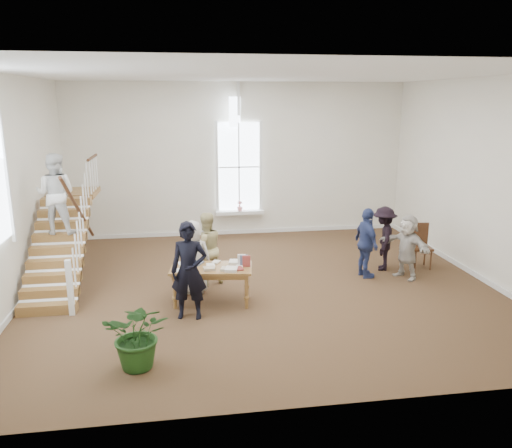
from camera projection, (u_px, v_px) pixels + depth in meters
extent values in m
plane|color=#402A19|center=(263.00, 286.00, 11.03)|extent=(10.00, 10.00, 0.00)
plane|color=white|center=(239.00, 160.00, 14.79)|extent=(10.00, 0.00, 10.00)
plane|color=white|center=(323.00, 246.00, 6.16)|extent=(10.00, 0.00, 10.00)
plane|color=white|center=(12.00, 192.00, 9.75)|extent=(0.00, 9.00, 9.00)
plane|color=white|center=(483.00, 180.00, 11.20)|extent=(0.00, 9.00, 9.00)
plane|color=white|center=(264.00, 74.00, 9.93)|extent=(10.00, 10.00, 0.00)
cube|color=white|center=(240.00, 212.00, 15.00)|extent=(1.45, 0.28, 0.10)
plane|color=white|center=(239.00, 167.00, 14.78)|extent=(2.60, 0.00, 2.60)
plane|color=white|center=(238.00, 112.00, 14.39)|extent=(0.60, 0.60, 0.85)
cube|color=white|center=(239.00, 232.00, 15.30)|extent=(10.00, 0.04, 0.12)
imported|color=pink|center=(240.00, 206.00, 14.92)|extent=(0.17, 0.17, 0.30)
cube|color=brown|center=(47.00, 308.00, 9.61)|extent=(1.10, 0.30, 0.20)
cube|color=brown|center=(50.00, 293.00, 9.84)|extent=(1.10, 0.30, 0.20)
cube|color=brown|center=(53.00, 278.00, 10.08)|extent=(1.10, 0.30, 0.20)
cube|color=brown|center=(55.00, 264.00, 10.32)|extent=(1.10, 0.30, 0.20)
cube|color=brown|center=(58.00, 250.00, 10.56)|extent=(1.10, 0.30, 0.20)
cube|color=brown|center=(60.00, 237.00, 10.80)|extent=(1.10, 0.30, 0.20)
cube|color=brown|center=(62.00, 225.00, 11.04)|extent=(1.10, 0.30, 0.20)
cube|color=brown|center=(64.00, 213.00, 11.28)|extent=(1.10, 0.30, 0.20)
cube|color=brown|center=(66.00, 202.00, 11.52)|extent=(1.10, 0.30, 0.20)
cube|color=brown|center=(74.00, 193.00, 12.37)|extent=(1.10, 1.20, 0.12)
cube|color=white|center=(70.00, 288.00, 9.42)|extent=(0.10, 0.10, 1.10)
cylinder|color=#381C0F|center=(79.00, 210.00, 10.43)|extent=(0.07, 2.74, 1.86)
imported|color=silver|center=(56.00, 194.00, 10.56)|extent=(0.94, 0.79, 1.72)
cube|color=brown|center=(211.00, 268.00, 9.96)|extent=(1.71, 1.03, 0.05)
cube|color=brown|center=(211.00, 272.00, 9.98)|extent=(1.57, 0.89, 0.10)
cylinder|color=brown|center=(175.00, 292.00, 9.76)|extent=(0.07, 0.07, 0.70)
cylinder|color=brown|center=(246.00, 292.00, 9.77)|extent=(0.07, 0.07, 0.70)
cylinder|color=brown|center=(179.00, 281.00, 10.35)|extent=(0.07, 0.07, 0.70)
cylinder|color=brown|center=(247.00, 281.00, 10.36)|extent=(0.07, 0.07, 0.70)
cube|color=silver|center=(240.00, 266.00, 9.98)|extent=(0.21, 0.24, 0.02)
cube|color=beige|center=(216.00, 262.00, 10.22)|extent=(0.22, 0.24, 0.03)
cube|color=tan|center=(209.00, 269.00, 9.78)|extent=(0.24, 0.22, 0.05)
cube|color=silver|center=(231.00, 269.00, 9.74)|extent=(0.29, 0.31, 0.06)
cube|color=#4C5972|center=(196.00, 263.00, 10.15)|extent=(0.35, 0.37, 0.03)
cube|color=maroon|center=(237.00, 269.00, 9.82)|extent=(0.23, 0.25, 0.03)
cube|color=white|center=(178.00, 270.00, 9.73)|extent=(0.25, 0.22, 0.02)
cube|color=#BFB299|center=(226.00, 269.00, 9.76)|extent=(0.26, 0.25, 0.05)
cube|color=silver|center=(211.00, 266.00, 9.97)|extent=(0.16, 0.24, 0.04)
cube|color=beige|center=(184.00, 264.00, 10.09)|extent=(0.25, 0.25, 0.04)
cube|color=tan|center=(228.00, 269.00, 9.75)|extent=(0.19, 0.24, 0.04)
cube|color=silver|center=(235.00, 262.00, 10.18)|extent=(0.28, 0.30, 0.05)
imported|color=black|center=(189.00, 271.00, 9.23)|extent=(0.74, 0.54, 1.85)
imported|color=beige|center=(193.00, 257.00, 10.48)|extent=(0.77, 0.51, 1.57)
imported|color=#C7B97C|center=(206.00, 249.00, 10.99)|extent=(0.94, 0.82, 1.62)
imported|color=navy|center=(366.00, 243.00, 11.40)|extent=(0.50, 0.99, 1.63)
imported|color=black|center=(383.00, 238.00, 11.93)|extent=(0.92, 1.14, 1.54)
imported|color=beige|center=(407.00, 247.00, 11.35)|extent=(1.00, 1.44, 1.49)
imported|color=#1A3D13|center=(139.00, 334.00, 7.56)|extent=(1.12, 1.01, 1.10)
cube|color=#381C0F|center=(421.00, 248.00, 12.11)|extent=(0.51, 0.51, 0.06)
cube|color=#381C0F|center=(419.00, 234.00, 12.24)|extent=(0.47, 0.09, 0.56)
cylinder|color=#381C0F|center=(415.00, 260.00, 11.98)|extent=(0.04, 0.04, 0.49)
cylinder|color=#381C0F|center=(431.00, 260.00, 12.00)|extent=(0.04, 0.04, 0.49)
cylinder|color=#381C0F|center=(410.00, 256.00, 12.34)|extent=(0.04, 0.04, 0.49)
cylinder|color=#381C0F|center=(425.00, 255.00, 12.36)|extent=(0.04, 0.04, 0.49)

